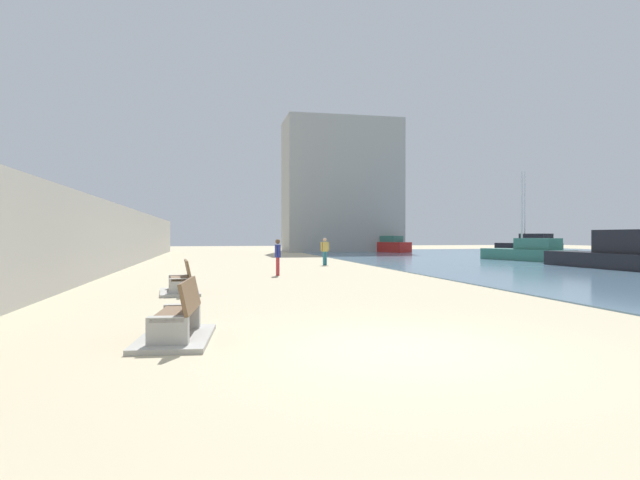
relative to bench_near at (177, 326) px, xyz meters
The scene contains 11 objects.
ground_plane 16.95m from the bench_near, 78.73° to the left, with size 120.00×120.00×0.00m, color #C6B793.
seawall 17.20m from the bench_near, 104.14° to the left, with size 0.80×64.00×3.19m, color #ADAAA3.
bench_near is the anchor object (origin of this frame).
bench_far 7.04m from the bench_near, 92.86° to the left, with size 1.28×2.19×0.98m.
person_walking 21.55m from the bench_near, 71.35° to the left, with size 0.52×0.24×1.56m.
person_standing 13.62m from the bench_near, 76.07° to the left, with size 0.22×0.53×1.54m.
boat_far_right 24.51m from the bench_near, 33.94° to the left, with size 2.21×7.82×1.94m.
boat_mid_bay 45.72m from the bench_near, 67.32° to the left, with size 4.56×7.17×1.62m.
boat_nearest 44.84m from the bench_near, 49.53° to the left, with size 3.60×6.37×7.59m.
boat_far_left 30.46m from the bench_near, 46.43° to the left, with size 3.37×6.67×5.92m.
harbor_building 47.23m from the bench_near, 72.61° to the left, with size 12.00×6.00×13.81m, color #9E9E99.
Camera 1 is at (-2.77, -7.26, 1.69)m, focal length 29.18 mm.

